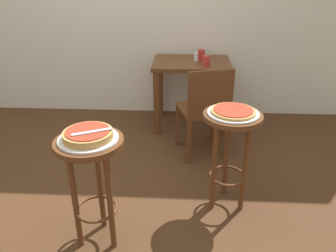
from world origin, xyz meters
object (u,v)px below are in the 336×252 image
serving_plate_foreground (88,139)px  pizza_foreground (88,134)px  dining_table (191,74)px  pizza_middle (233,111)px  wooden_chair (205,109)px  pizza_server_knife (92,132)px  cup_near_edge (206,61)px  stool_middle (231,139)px  stool_foreground (92,168)px  cup_far_edge (201,54)px  condiment_shaker (196,57)px  serving_plate_middle (233,113)px

serving_plate_foreground → pizza_foreground: (0.00, 0.00, 0.03)m
dining_table → pizza_middle: bearing=-79.5°
serving_plate_foreground → dining_table: (0.60, 1.79, -0.16)m
wooden_chair → pizza_server_knife: (-0.69, -1.15, 0.32)m
cup_near_edge → wooden_chair: wooden_chair is taller
stool_middle → pizza_server_knife: pizza_server_knife is taller
stool_foreground → pizza_server_knife: pizza_server_knife is taller
cup_near_edge → cup_far_edge: bearing=99.6°
condiment_shaker → pizza_foreground: bearing=-109.5°
dining_table → serving_plate_middle: bearing=-79.5°
serving_plate_foreground → dining_table: 1.90m
stool_foreground → cup_near_edge: bearing=65.8°
serving_plate_foreground → stool_middle: bearing=25.6°
stool_foreground → stool_middle: same height
serving_plate_foreground → stool_foreground: bearing=-93.6°
stool_foreground → serving_plate_foreground: (0.00, 0.00, 0.20)m
stool_middle → cup_far_edge: 1.50m
serving_plate_middle → wooden_chair: wooden_chair is taller
serving_plate_foreground → cup_near_edge: 1.80m
serving_plate_middle → pizza_foreground: bearing=-154.4°
serving_plate_middle → cup_far_edge: size_ratio=3.19×
serving_plate_foreground → pizza_middle: bearing=25.6°
cup_far_edge → condiment_shaker: cup_far_edge is taller
pizza_server_knife → dining_table: bearing=47.0°
stool_foreground → dining_table: size_ratio=0.91×
pizza_foreground → pizza_middle: bearing=25.6°
serving_plate_foreground → serving_plate_middle: (0.85, 0.41, 0.00)m
cup_near_edge → pizza_foreground: bearing=-114.2°
stool_middle → condiment_shaker: size_ratio=8.12×
serving_plate_middle → cup_far_edge: 1.48m
pizza_middle → pizza_server_knife: pizza_server_knife is taller
stool_middle → wooden_chair: 0.73m
pizza_foreground → serving_plate_foreground: bearing=0.0°
dining_table → cup_far_edge: cup_far_edge is taller
serving_plate_foreground → condiment_shaker: condiment_shaker is taller
stool_middle → condiment_shaker: condiment_shaker is taller
cup_near_edge → serving_plate_middle: bearing=-84.6°
serving_plate_middle → cup_far_edge: bearing=96.1°
pizza_server_knife → pizza_foreground: bearing=120.7°
cup_near_edge → wooden_chair: 0.60m
condiment_shaker → dining_table: bearing=-161.3°
pizza_server_knife → pizza_middle: bearing=1.9°
stool_middle → serving_plate_middle: size_ratio=2.13×
serving_plate_foreground → pizza_foreground: pizza_foreground is taller
pizza_foreground → dining_table: 1.90m
pizza_server_knife → serving_plate_foreground: bearing=120.7°
dining_table → cup_near_edge: size_ratio=8.19×
stool_foreground → wooden_chair: size_ratio=0.86×
stool_middle → serving_plate_middle: bearing=175.2°
condiment_shaker → pizza_server_knife: (-0.61, -1.83, 0.03)m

